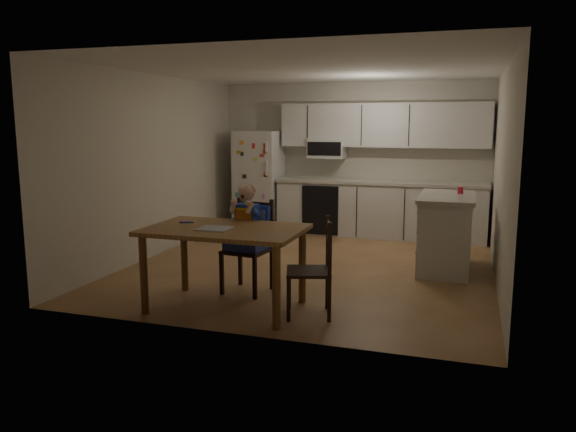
% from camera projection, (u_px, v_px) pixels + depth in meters
% --- Properties ---
extents(room, '(4.52, 5.01, 2.51)m').
position_uv_depth(room, '(322.00, 167.00, 7.55)').
color(room, brown).
rests_on(room, ground).
extents(refrigerator, '(0.72, 0.70, 1.70)m').
position_uv_depth(refrigerator, '(259.00, 181.00, 9.65)').
color(refrigerator, silver).
rests_on(refrigerator, ground).
extents(kitchen_run, '(3.37, 0.62, 2.15)m').
position_uv_depth(kitchen_run, '(379.00, 183.00, 9.11)').
color(kitchen_run, silver).
rests_on(kitchen_run, ground).
extents(kitchen_island, '(0.67, 1.29, 0.95)m').
position_uv_depth(kitchen_island, '(446.00, 232.00, 7.08)').
color(kitchen_island, silver).
rests_on(kitchen_island, ground).
extents(red_cup, '(0.07, 0.07, 0.09)m').
position_uv_depth(red_cup, '(460.00, 190.00, 7.15)').
color(red_cup, red).
rests_on(red_cup, kitchen_island).
extents(dining_table, '(1.54, 0.99, 0.82)m').
position_uv_depth(dining_table, '(225.00, 239.00, 5.55)').
color(dining_table, brown).
rests_on(dining_table, ground).
extents(napkin, '(0.32, 0.27, 0.01)m').
position_uv_depth(napkin, '(215.00, 229.00, 5.44)').
color(napkin, '#AFAFB4').
rests_on(napkin, dining_table).
extents(toddler_spoon, '(0.12, 0.06, 0.02)m').
position_uv_depth(toddler_spoon, '(185.00, 222.00, 5.78)').
color(toddler_spoon, blue).
rests_on(toddler_spoon, dining_table).
extents(chair_booster, '(0.50, 0.50, 1.19)m').
position_uv_depth(chair_booster, '(249.00, 227.00, 6.13)').
color(chair_booster, black).
rests_on(chair_booster, ground).
extents(chair_side, '(0.52, 0.52, 0.95)m').
position_uv_depth(chair_side, '(319.00, 261.00, 5.36)').
color(chair_side, black).
rests_on(chair_side, ground).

